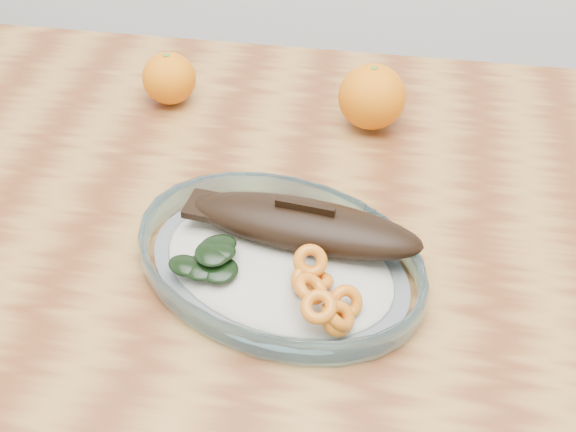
% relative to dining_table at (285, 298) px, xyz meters
% --- Properties ---
extents(dining_table, '(1.20, 0.80, 0.75)m').
position_rel_dining_table_xyz_m(dining_table, '(0.00, 0.00, 0.00)').
color(dining_table, brown).
rests_on(dining_table, ground).
extents(plated_meal, '(0.69, 0.69, 0.08)m').
position_rel_dining_table_xyz_m(plated_meal, '(0.00, -0.05, 0.12)').
color(plated_meal, white).
rests_on(plated_meal, dining_table).
extents(orange_left, '(0.07, 0.07, 0.07)m').
position_rel_dining_table_xyz_m(orange_left, '(-0.19, 0.23, 0.13)').
color(orange_left, '#E56304').
rests_on(orange_left, dining_table).
extents(orange_right, '(0.08, 0.08, 0.08)m').
position_rel_dining_table_xyz_m(orange_right, '(0.07, 0.22, 0.14)').
color(orange_right, '#E56304').
rests_on(orange_right, dining_table).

